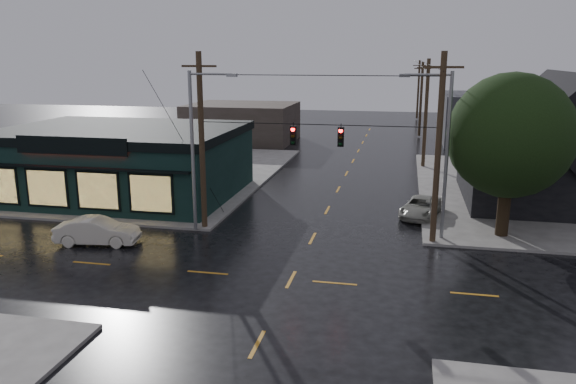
% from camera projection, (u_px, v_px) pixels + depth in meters
% --- Properties ---
extents(ground_plane, '(160.00, 160.00, 0.00)m').
position_uv_depth(ground_plane, '(291.00, 280.00, 25.53)').
color(ground_plane, black).
extents(sidewalk_nw, '(28.00, 28.00, 0.15)m').
position_uv_depth(sidewalk_nw, '(111.00, 172.00, 48.51)').
color(sidewalk_nw, slate).
rests_on(sidewalk_nw, ground).
extents(pizza_shop, '(16.30, 12.34, 4.90)m').
position_uv_depth(pizza_shop, '(122.00, 161.00, 40.21)').
color(pizza_shop, black).
rests_on(pizza_shop, ground).
extents(ne_building, '(12.60, 11.60, 8.75)m').
position_uv_depth(ne_building, '(560.00, 139.00, 37.65)').
color(ne_building, black).
rests_on(ne_building, ground).
extents(corner_tree, '(6.74, 6.74, 8.97)m').
position_uv_depth(corner_tree, '(510.00, 136.00, 30.07)').
color(corner_tree, black).
rests_on(corner_tree, ground).
extents(utility_pole_nw, '(2.00, 0.32, 10.15)m').
position_uv_depth(utility_pole_nw, '(205.00, 229.00, 33.01)').
color(utility_pole_nw, black).
rests_on(utility_pole_nw, ground).
extents(utility_pole_ne, '(2.00, 0.32, 10.15)m').
position_uv_depth(utility_pole_ne, '(432.00, 243.00, 30.42)').
color(utility_pole_ne, black).
rests_on(utility_pole_ne, ground).
extents(utility_pole_far_a, '(2.00, 0.32, 9.65)m').
position_uv_depth(utility_pole_far_a, '(423.00, 168.00, 50.86)').
color(utility_pole_far_a, black).
rests_on(utility_pole_far_a, ground).
extents(utility_pole_far_b, '(2.00, 0.32, 9.15)m').
position_uv_depth(utility_pole_far_b, '(419.00, 137.00, 69.88)').
color(utility_pole_far_b, black).
rests_on(utility_pole_far_b, ground).
extents(utility_pole_far_c, '(2.00, 0.32, 9.15)m').
position_uv_depth(utility_pole_far_c, '(417.00, 119.00, 88.89)').
color(utility_pole_far_c, black).
rests_on(utility_pole_far_c, ground).
extents(span_signal_assembly, '(13.00, 0.48, 1.23)m').
position_uv_depth(span_signal_assembly, '(317.00, 136.00, 30.34)').
color(span_signal_assembly, black).
rests_on(span_signal_assembly, ground).
extents(streetlight_nw, '(5.40, 0.30, 9.15)m').
position_uv_depth(streetlight_nw, '(196.00, 232.00, 32.40)').
color(streetlight_nw, gray).
rests_on(streetlight_nw, ground).
extents(streetlight_ne, '(5.40, 0.30, 9.15)m').
position_uv_depth(streetlight_ne, '(441.00, 240.00, 30.99)').
color(streetlight_ne, gray).
rests_on(streetlight_ne, ground).
extents(bg_building_west, '(12.00, 10.00, 4.40)m').
position_uv_depth(bg_building_west, '(242.00, 123.00, 65.82)').
color(bg_building_west, '#362F27').
rests_on(bg_building_west, ground).
extents(bg_building_east, '(14.00, 12.00, 5.60)m').
position_uv_depth(bg_building_east, '(505.00, 119.00, 64.47)').
color(bg_building_east, '#2C2D32').
rests_on(bg_building_east, ground).
extents(sedan_cream, '(4.59, 2.19, 1.45)m').
position_uv_depth(sedan_cream, '(97.00, 231.00, 30.16)').
color(sedan_cream, beige).
rests_on(sedan_cream, ground).
extents(suv_silver, '(3.10, 4.82, 1.24)m').
position_uv_depth(suv_silver, '(421.00, 207.00, 35.32)').
color(suv_silver, '#9F9F93').
rests_on(suv_silver, ground).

